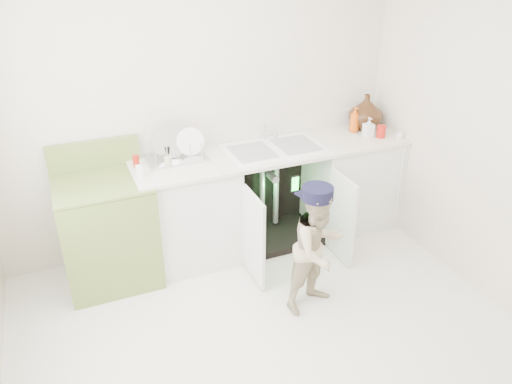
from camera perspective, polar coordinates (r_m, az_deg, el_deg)
ground at (r=3.66m, az=1.91°, el=-16.49°), size 3.50×3.50×0.00m
room_shell at (r=2.94m, az=2.28°, el=1.38°), size 6.00×5.50×1.26m
counter_run at (r=4.48m, az=2.32°, el=-0.00°), size 2.44×1.02×1.22m
avocado_stove at (r=4.14m, az=-16.55°, el=-4.09°), size 0.71×0.65×1.10m
repair_worker at (r=3.68m, az=7.13°, el=-6.34°), size 0.56×0.87×1.00m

